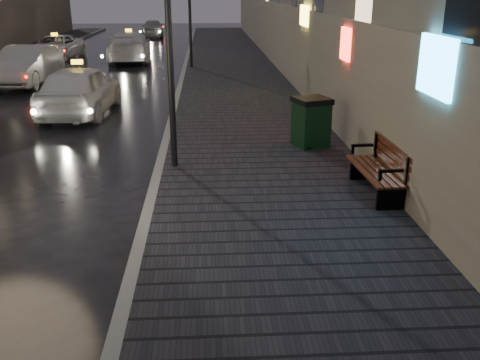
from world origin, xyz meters
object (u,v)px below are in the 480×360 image
at_px(taxi_mid, 130,46).
at_px(trash_bin, 311,122).
at_px(car_left_mid, 27,65).
at_px(taxi_near, 80,89).
at_px(car_far, 153,28).
at_px(lamp_near, 168,10).
at_px(bench, 381,169).
at_px(taxi_far, 56,47).

bearing_deg(taxi_mid, trash_bin, 106.24).
distance_m(car_left_mid, taxi_mid, 8.23).
bearing_deg(taxi_near, car_far, -85.91).
distance_m(lamp_near, taxi_mid, 20.06).
height_order(lamp_near, bench, lamp_near).
relative_size(taxi_near, car_far, 1.10).
relative_size(car_left_mid, taxi_mid, 0.87).
distance_m(taxi_mid, taxi_far, 4.70).
relative_size(car_left_mid, car_far, 1.12).
bearing_deg(taxi_far, trash_bin, -53.11).
bearing_deg(bench, taxi_near, 130.60).
height_order(bench, taxi_near, taxi_near).
xyz_separation_m(lamp_near, trash_bin, (3.35, 1.41, -2.72)).
relative_size(lamp_near, car_left_mid, 1.08).
bearing_deg(car_left_mid, car_far, 85.27).
distance_m(car_left_mid, taxi_far, 9.03).
bearing_deg(car_far, taxi_mid, 84.69).
bearing_deg(lamp_near, taxi_mid, 100.23).
distance_m(bench, taxi_mid, 22.85).
relative_size(lamp_near, taxi_near, 1.11).
distance_m(bench, trash_bin, 3.47).
height_order(lamp_near, car_far, lamp_near).
xyz_separation_m(bench, trash_bin, (-0.73, 3.39, 0.12)).
bearing_deg(taxi_near, car_left_mid, -55.95).
bearing_deg(taxi_mid, lamp_near, 95.72).
distance_m(car_left_mid, car_far, 23.50).
distance_m(lamp_near, car_far, 35.63).
bearing_deg(car_left_mid, lamp_near, -57.16).
height_order(trash_bin, car_far, car_far).
bearing_deg(trash_bin, car_left_mid, 115.83).
height_order(lamp_near, taxi_far, lamp_near).
xyz_separation_m(taxi_far, car_far, (4.30, 14.31, 0.08)).
bearing_deg(taxi_mid, taxi_far, -22.46).
distance_m(trash_bin, taxi_near, 8.19).
height_order(car_left_mid, taxi_far, car_left_mid).
xyz_separation_m(lamp_near, taxi_near, (-3.37, 6.09, -2.68)).
bearing_deg(taxi_far, lamp_near, -62.33).
bearing_deg(bench, lamp_near, 152.02).
xyz_separation_m(taxi_near, taxi_far, (-4.63, 14.92, -0.15)).
distance_m(taxi_far, car_far, 14.94).
relative_size(lamp_near, bench, 2.67).
bearing_deg(taxi_mid, bench, 104.94).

